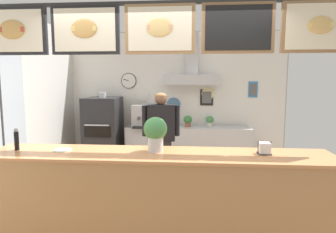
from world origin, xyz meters
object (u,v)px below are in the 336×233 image
Objects in this scene: shop_worker at (161,142)px; potted_thyme at (188,121)px; pizza_oven at (103,134)px; potted_sage at (210,121)px; potted_basil at (172,121)px; condiment_plate at (63,150)px; pepper_grinder at (17,139)px; basil_vase at (155,133)px; espresso_machine at (146,116)px; napkin_holder at (264,149)px.

potted_thyme is (0.39, 1.34, 0.14)m from shop_worker.
pizza_oven is 7.31× the size of potted_sage.
shop_worker is 1.39m from potted_basil.
shop_worker is at bearing 59.23° from condiment_plate.
potted_sage is at bearing 52.81° from pepper_grinder.
pizza_oven is at bearing 117.57° from basil_vase.
potted_sage is (0.82, 1.37, 0.14)m from shop_worker.
condiment_plate is (-0.44, -2.79, -0.02)m from espresso_machine.
potted_thyme is at bearing 1.99° from espresso_machine.
potted_sage is 1.16× the size of condiment_plate.
shop_worker is at bearing -120.70° from potted_sage.
potted_thyme is 3.09m from condiment_plate.
pepper_grinder is at bearing -127.19° from potted_sage.
pepper_grinder is at bearing -91.94° from pizza_oven.
shop_worker is 7.54× the size of potted_sage.
shop_worker is at bearing 93.93° from basil_vase.
potted_basil is at bearing -100.49° from shop_worker.
shop_worker is 8.76× the size of condiment_plate.
potted_basil is 0.85× the size of pepper_grinder.
potted_basil is at bearing 71.66° from condiment_plate.
potted_sage reaches higher than potted_basil.
potted_thyme is at bearing 5.28° from pizza_oven.
napkin_holder is at bearing 0.99° from condiment_plate.
potted_basil is at bearing 111.84° from napkin_holder.
espresso_machine is 0.52m from potted_basil.
potted_basil is 1.08× the size of condiment_plate.
pizza_oven is 1.38m from potted_basil.
condiment_plate is at bearing -179.01° from napkin_holder.
pizza_oven reaches higher than basil_vase.
shop_worker is 1.48m from basil_vase.
potted_thyme is 2.90m from napkin_holder.
espresso_machine is at bearing -173.06° from potted_basil.
pizza_oven is 2.80× the size of espresso_machine.
shop_worker is 6.88× the size of pepper_grinder.
shop_worker is 2.05m from pepper_grinder.
condiment_plate is (-1.26, -2.82, 0.06)m from potted_thyme.
espresso_machine is at bearing 120.68° from napkin_holder.
potted_basil is (-0.32, 0.03, -0.01)m from potted_thyme.
potted_sage is 3.60m from pepper_grinder.
napkin_holder is at bearing -73.77° from potted_thyme.
potted_sage is at bearing 3.83° from potted_thyme.
shop_worker is at bearing -71.62° from espresso_machine.
potted_sage is at bearing -0.33° from potted_basil.
pizza_oven reaches higher than potted_thyme.
potted_sage is 3.31m from condiment_plate.
espresso_machine reaches higher than napkin_holder.
potted_thyme is at bearing -113.68° from shop_worker.
basil_vase reaches higher than napkin_holder.
napkin_holder reaches higher than potted_sage.
pepper_grinder is at bearing -116.45° from potted_basil.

